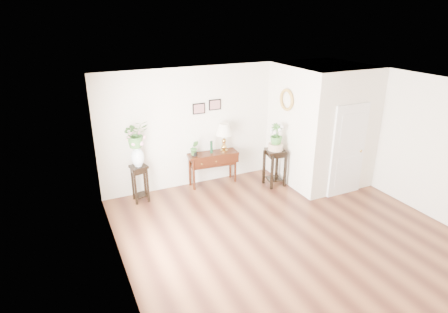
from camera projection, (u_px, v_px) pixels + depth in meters
floor at (285, 231)px, 7.16m from camera, size 6.00×5.50×0.02m
ceiling at (295, 85)px, 6.14m from camera, size 6.00×5.50×0.02m
wall_back at (224, 124)px, 8.97m from camera, size 6.00×0.02×2.80m
wall_front at (425, 247)px, 4.33m from camera, size 6.00×0.02×2.80m
wall_left at (118, 197)px, 5.47m from camera, size 0.02×5.50×2.80m
wall_right at (409, 141)px, 7.83m from camera, size 0.02×5.50×2.80m
partition at (321, 124)px, 8.97m from camera, size 1.80×1.95×2.80m
door at (348, 151)px, 8.26m from camera, size 0.90×0.05×2.10m
art_print_left at (199, 109)px, 8.53m from camera, size 0.30×0.02×0.25m
art_print_right at (215, 105)px, 8.67m from camera, size 0.30×0.02×0.25m
wall_ornament at (286, 100)px, 8.47m from camera, size 0.07×0.51×0.51m
console_table at (213, 168)px, 9.00m from camera, size 1.23×0.51×0.80m
table_lamp at (224, 137)px, 8.84m from camera, size 0.45×0.45×0.69m
green_vase at (211, 146)px, 8.78m from camera, size 0.07×0.07×0.30m
potted_plant at (194, 149)px, 8.61m from camera, size 0.24×0.21×0.36m
plant_stand_a at (140, 183)px, 8.16m from camera, size 0.39×0.39×0.84m
porcelain_vase at (138, 156)px, 7.93m from camera, size 0.33×0.33×0.48m
lily_arrangement at (136, 135)px, 7.76m from camera, size 0.58×0.53×0.58m
plant_stand_b at (275, 167)px, 8.91m from camera, size 0.50×0.50×0.90m
ceramic_bowl at (276, 147)px, 8.71m from camera, size 0.46×0.46×0.16m
narcissus at (276, 135)px, 8.60m from camera, size 0.30×0.30×0.51m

